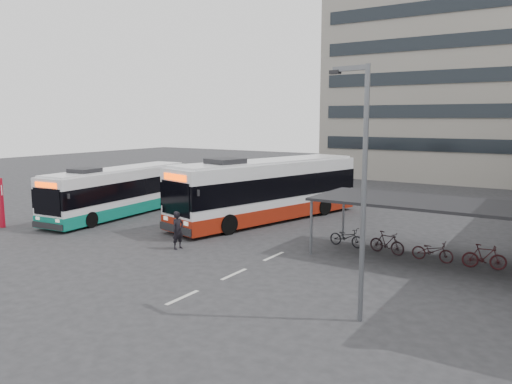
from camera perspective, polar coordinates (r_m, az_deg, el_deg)
The scene contains 10 objects.
ground at distance 23.24m, azimuth -3.32°, elevation -6.45°, with size 120.00×120.00×0.00m, color #28282B.
bike_shelter at distance 22.13m, azimuth 19.68°, elevation -3.65°, with size 10.00×4.00×2.54m.
office_block at distance 55.03m, azimuth 25.75°, elevation 14.42°, with size 30.00×15.00×25.00m, color gray.
road_markings at distance 19.50m, azimuth -2.54°, elevation -9.36°, with size 0.15×7.60×0.01m.
bus_main at distance 29.28m, azimuth 1.34°, elevation 0.19°, with size 5.92×13.21×3.82m.
bus_teal at distance 31.83m, azimuth -15.40°, elevation -0.00°, with size 3.26×10.86×3.16m.
pedestrian at distance 23.23m, azimuth -8.92°, elevation -4.33°, with size 0.64×0.42×1.75m, color black.
lamp_post at distance 14.57m, azimuth 11.95°, elevation 1.50°, with size 1.30×0.37×7.45m.
sign_totem_mid at distance 33.10m, azimuth -17.41°, elevation -0.24°, with size 0.50×0.27×2.32m.
sign_totem_north at distance 37.58m, azimuth -10.74°, elevation 1.18°, with size 0.56×0.25×2.57m.
Camera 1 is at (13.23, -18.16, 5.95)m, focal length 35.00 mm.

